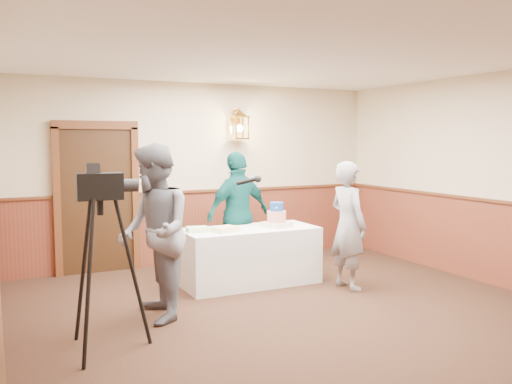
# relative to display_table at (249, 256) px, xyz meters

# --- Properties ---
(ground) EXTENTS (7.00, 7.00, 0.00)m
(ground) POSITION_rel_display_table_xyz_m (-0.10, -1.90, -0.38)
(ground) COLOR black
(ground) RESTS_ON ground
(room_shell) EXTENTS (6.02, 7.02, 2.81)m
(room_shell) POSITION_rel_display_table_xyz_m (-0.15, -1.45, 1.15)
(room_shell) COLOR beige
(room_shell) RESTS_ON ground
(display_table) EXTENTS (1.80, 0.80, 0.75)m
(display_table) POSITION_rel_display_table_xyz_m (0.00, 0.00, 0.00)
(display_table) COLOR white
(display_table) RESTS_ON ground
(tiered_cake) EXTENTS (0.41, 0.41, 0.33)m
(tiered_cake) POSITION_rel_display_table_xyz_m (0.39, -0.04, 0.50)
(tiered_cake) COLOR beige
(tiered_cake) RESTS_ON display_table
(sheet_cake_yellow) EXTENTS (0.36, 0.31, 0.06)m
(sheet_cake_yellow) POSITION_rel_display_table_xyz_m (-0.39, -0.10, 0.41)
(sheet_cake_yellow) COLOR #EED68E
(sheet_cake_yellow) RESTS_ON display_table
(sheet_cake_green) EXTENTS (0.29, 0.25, 0.06)m
(sheet_cake_green) POSITION_rel_display_table_xyz_m (-0.72, 0.03, 0.41)
(sheet_cake_green) COLOR #BBEAA5
(sheet_cake_green) RESTS_ON display_table
(interviewer) EXTENTS (1.54, 0.97, 1.89)m
(interviewer) POSITION_rel_display_table_xyz_m (-1.53, -0.89, 0.57)
(interviewer) COLOR slate
(interviewer) RESTS_ON ground
(baker) EXTENTS (0.44, 0.63, 1.65)m
(baker) POSITION_rel_display_table_xyz_m (1.04, -0.77, 0.45)
(baker) COLOR gray
(baker) RESTS_ON ground
(assistant_p) EXTENTS (1.10, 0.66, 1.76)m
(assistant_p) POSITION_rel_display_table_xyz_m (0.06, 0.49, 0.50)
(assistant_p) COLOR #0D4B49
(assistant_p) RESTS_ON ground
(tv_camera_rig) EXTENTS (0.64, 0.59, 1.62)m
(tv_camera_rig) POSITION_rel_display_table_xyz_m (-2.19, -1.51, 0.35)
(tv_camera_rig) COLOR black
(tv_camera_rig) RESTS_ON ground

